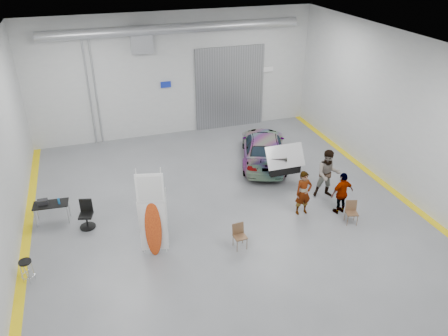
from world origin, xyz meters
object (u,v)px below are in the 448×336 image
object	(u,v)px
surfboard_display	(155,221)
work_table	(49,204)
shop_stool	(27,271)
sedan_car	(264,148)
folding_chair_near	(240,241)
folding_chair_far	(351,217)
person_b	(328,174)
person_a	(303,193)
person_c	(342,193)
office_chair	(86,216)

from	to	relation	value
surfboard_display	work_table	bearing A→B (deg)	151.56
shop_stool	sedan_car	bearing A→B (deg)	27.80
folding_chair_near	folding_chair_far	world-z (taller)	folding_chair_near
person_b	folding_chair_far	xyz separation A→B (m)	(-0.07, -1.88, -0.72)
person_a	work_table	bearing A→B (deg)	166.21
work_table	person_b	bearing A→B (deg)	-8.34
surfboard_display	folding_chair_near	bearing A→B (deg)	0.98
person_c	shop_stool	size ratio (longest dim) A/B	2.19
person_a	office_chair	xyz separation A→B (m)	(-7.53, 1.55, -0.40)
person_c	office_chair	distance (m)	9.09
surfboard_display	shop_stool	xyz separation A→B (m)	(-3.82, -0.13, -0.87)
office_chair	folding_chair_far	bearing A→B (deg)	-1.89
person_b	work_table	xyz separation A→B (m)	(-10.13, 1.49, -0.24)
sedan_car	work_table	xyz separation A→B (m)	(-8.95, -2.01, 0.07)
person_a	folding_chair_far	bearing A→B (deg)	-38.87
person_b	person_c	size ratio (longest dim) A/B	1.20
person_b	surfboard_display	xyz separation A→B (m)	(-6.88, -1.39, 0.26)
person_c	shop_stool	distance (m)	10.65
office_chair	shop_stool	bearing A→B (deg)	-112.62
sedan_car	folding_chair_near	world-z (taller)	sedan_car
person_c	work_table	size ratio (longest dim) A/B	1.34
sedan_car	person_c	size ratio (longest dim) A/B	2.84
person_a	person_b	size ratio (longest dim) A/B	0.87
person_a	work_table	size ratio (longest dim) A/B	1.39
person_b	folding_chair_near	xyz separation A→B (m)	(-4.26, -1.95, -0.72)
person_b	work_table	world-z (taller)	person_b
person_c	sedan_car	bearing A→B (deg)	-84.70
shop_stool	work_table	xyz separation A→B (m)	(0.57, 3.01, 0.37)
folding_chair_far	shop_stool	distance (m)	10.64
person_b	person_c	xyz separation A→B (m)	(-0.07, -1.16, -0.16)
person_c	folding_chair_near	bearing A→B (deg)	2.58
work_table	person_a	bearing A→B (deg)	-14.48
person_b	surfboard_display	size ratio (longest dim) A/B	0.64
sedan_car	person_b	bearing A→B (deg)	128.80
person_c	work_table	world-z (taller)	person_c
person_a	folding_chair_near	distance (m)	3.14
folding_chair_far	office_chair	distance (m)	9.27
person_b	office_chair	distance (m)	8.99
folding_chair_far	shop_stool	xyz separation A→B (m)	(-10.64, 0.36, 0.11)
sedan_car	folding_chair_near	xyz separation A→B (m)	(-3.08, -5.45, -0.41)
work_table	sedan_car	bearing A→B (deg)	12.68
folding_chair_far	work_table	xyz separation A→B (m)	(-10.07, 3.36, 0.48)
person_b	work_table	distance (m)	10.24
folding_chair_near	office_chair	world-z (taller)	office_chair
sedan_car	surfboard_display	bearing A→B (deg)	60.77
person_c	folding_chair_far	distance (m)	0.91
person_b	work_table	bearing A→B (deg)	-171.13
person_b	surfboard_display	world-z (taller)	surfboard_display
surfboard_display	folding_chair_near	world-z (taller)	surfboard_display
folding_chair_far	sedan_car	bearing A→B (deg)	118.41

